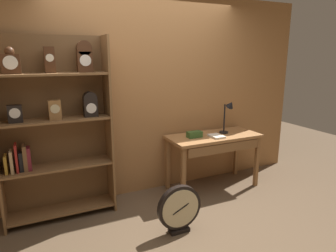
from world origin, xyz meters
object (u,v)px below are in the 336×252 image
object	(u,v)px
bookshelf	(54,126)
workbench	(214,142)
toolbox_small	(194,134)
round_clock_large	(179,209)
desk_lamp	(228,112)
open_repair_manual	(217,136)

from	to	relation	value
bookshelf	workbench	distance (m)	2.06
bookshelf	toolbox_small	distance (m)	1.74
round_clock_large	bookshelf	bearing A→B (deg)	140.32
desk_lamp	round_clock_large	world-z (taller)	desk_lamp
bookshelf	desk_lamp	xyz separation A→B (m)	(2.25, -0.10, -0.01)
workbench	desk_lamp	xyz separation A→B (m)	(0.23, 0.03, 0.39)
toolbox_small	open_repair_manual	world-z (taller)	toolbox_small
desk_lamp	open_repair_manual	distance (m)	0.39
round_clock_large	open_repair_manual	bearing A→B (deg)	37.23
desk_lamp	open_repair_manual	bearing A→B (deg)	-157.55
bookshelf	open_repair_manual	world-z (taller)	bookshelf
bookshelf	workbench	bearing A→B (deg)	-3.75
bookshelf	desk_lamp	bearing A→B (deg)	-2.63
bookshelf	round_clock_large	xyz separation A→B (m)	(1.09, -0.90, -0.80)
desk_lamp	open_repair_manual	xyz separation A→B (m)	(-0.25, -0.10, -0.28)
workbench	open_repair_manual	world-z (taller)	open_repair_manual
toolbox_small	desk_lamp	bearing A→B (deg)	-0.83
desk_lamp	toolbox_small	size ratio (longest dim) A/B	2.36
open_repair_manual	round_clock_large	world-z (taller)	open_repair_manual
bookshelf	open_repair_manual	xyz separation A→B (m)	(2.00, -0.21, -0.29)
workbench	toolbox_small	distance (m)	0.33
workbench	desk_lamp	size ratio (longest dim) A/B	2.70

